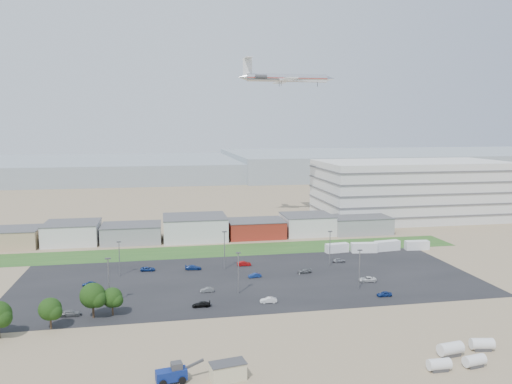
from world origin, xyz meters
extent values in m
plane|color=#8D7659|center=(0.00, 0.00, 0.00)|extent=(700.00, 700.00, 0.00)
cube|color=black|center=(5.00, 20.00, 0.01)|extent=(120.00, 50.00, 0.01)
cube|color=#25511E|center=(0.00, 52.00, 0.01)|extent=(160.00, 16.00, 0.02)
cube|color=silver|center=(90.00, 95.00, 12.50)|extent=(80.00, 40.00, 25.00)
imported|color=silver|center=(34.68, 12.52, 0.64)|extent=(4.80, 2.56, 1.28)
imported|color=navy|center=(34.07, 1.07, 0.60)|extent=(3.60, 1.58, 1.21)
imported|color=black|center=(-9.09, 2.15, 0.59)|extent=(4.11, 1.77, 1.18)
imported|color=#595B5E|center=(-6.91, 11.97, 0.54)|extent=(3.34, 1.27, 1.09)
imported|color=navy|center=(-35.81, 22.27, 0.57)|extent=(3.46, 1.64, 1.14)
imported|color=navy|center=(-9.04, 31.76, 0.66)|extent=(4.73, 2.40, 1.32)
imported|color=navy|center=(6.61, 21.39, 0.58)|extent=(3.63, 1.67, 1.15)
imported|color=#A5A5AA|center=(33.83, 31.37, 0.62)|extent=(3.80, 1.86, 1.25)
imported|color=navy|center=(-21.59, 32.90, 0.57)|extent=(4.30, 2.33, 1.14)
imported|color=#595B5E|center=(-36.79, 1.86, 0.64)|extent=(4.43, 1.84, 1.28)
imported|color=maroon|center=(5.62, 33.00, 0.66)|extent=(4.05, 1.55, 1.32)
imported|color=#595B5E|center=(20.76, 22.85, 0.56)|extent=(3.99, 1.90, 1.12)
imported|color=silver|center=(6.20, 1.94, 0.63)|extent=(3.85, 1.50, 1.25)
camera|label=1|loc=(-16.86, -105.21, 39.98)|focal=35.00mm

